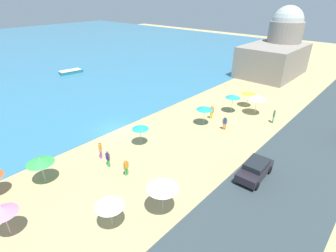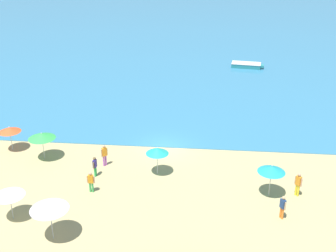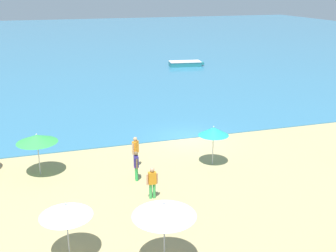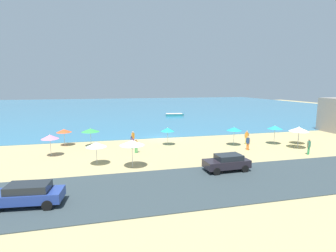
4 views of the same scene
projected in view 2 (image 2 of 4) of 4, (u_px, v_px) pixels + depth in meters
The scene contains 14 objects.
ground_plane at pixel (164, 148), 36.05m from camera, with size 160.00×160.00×0.00m, color tan.
sea at pixel (192, 25), 85.96m from camera, with size 150.00×110.00×0.05m, color teal.
beach_umbrella_1 at pixel (10, 130), 34.86m from camera, with size 1.85×1.85×2.18m.
beach_umbrella_5 at pixel (49, 206), 24.23m from camera, with size 2.27×2.27×2.65m.
beach_umbrella_6 at pixel (42, 136), 33.39m from camera, with size 2.17×2.17×2.33m.
beach_umbrella_7 at pixel (9, 192), 26.16m from camera, with size 1.95×1.95×2.27m.
beach_umbrella_8 at pixel (157, 151), 31.21m from camera, with size 1.72×1.72×2.30m.
beach_umbrella_9 at pixel (272, 169), 28.49m from camera, with size 1.89×1.89×2.41m.
bather_1 at pixel (298, 183), 28.96m from camera, with size 0.42×0.44×1.78m.
bather_2 at pixel (91, 181), 29.42m from camera, with size 0.57×0.22×1.60m.
bather_3 at pixel (95, 165), 31.41m from camera, with size 0.25×0.57×1.61m.
bather_4 at pixel (104, 154), 32.81m from camera, with size 0.44×0.42×1.81m.
bather_5 at pixel (283, 206), 26.64m from camera, with size 0.36×0.51×1.65m.
skiff_nearshore at pixel (247, 65), 57.88m from camera, with size 4.50×2.34×0.62m.
Camera 2 is at (3.34, -31.94, 16.49)m, focal length 45.00 mm.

